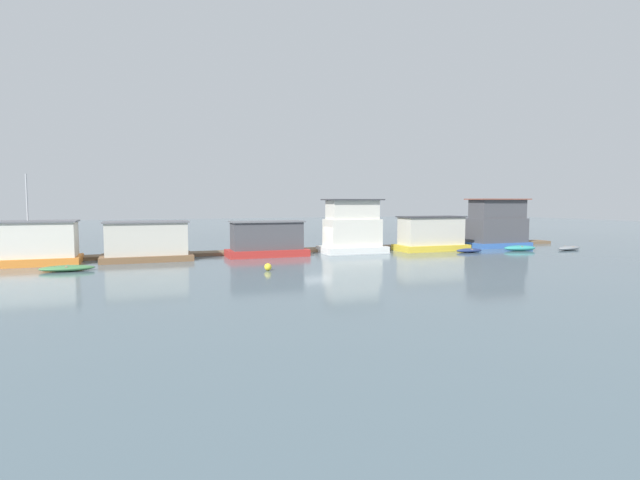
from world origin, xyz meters
The scene contains 16 objects.
ground_plane centered at (0.00, 0.00, 0.00)m, with size 200.00×200.00×0.00m, color slate.
dock_walkway centered at (0.00, 2.65, 0.15)m, with size 59.60×2.18×0.30m, color brown.
houseboat_orange centered at (-23.52, 0.27, 1.66)m, with size 6.97×3.92×7.07m.
houseboat_brown centered at (-15.02, 0.26, 1.57)m, with size 7.31×4.12×3.30m.
houseboat_red centered at (-4.78, -0.13, 1.46)m, with size 7.21×3.23×3.19m.
houseboat_white centered at (3.78, 0.24, 2.30)m, with size 6.16×3.82×5.16m.
houseboat_yellow centered at (12.08, -0.60, 1.62)m, with size 7.14×3.52×3.45m.
houseboat_blue centered at (20.92, 0.28, 2.44)m, with size 6.62×3.69×5.23m.
dinghy_green centered at (-20.48, -4.75, 0.21)m, with size 3.65×1.45×0.43m.
dinghy_navy centered at (14.47, -3.60, 0.19)m, with size 2.79×1.24×0.38m.
dinghy_teal centered at (20.18, -4.06, 0.27)m, with size 3.47×1.89×0.55m.
dinghy_grey centered at (25.50, -5.12, 0.21)m, with size 3.63×1.98×0.42m.
mooring_post_far_left centered at (-6.51, 1.31, 1.02)m, with size 0.28×0.28×2.04m, color brown.
mooring_post_centre centered at (17.24, 1.31, 0.77)m, with size 0.31×0.31×1.54m, color brown.
mooring_post_far_right centered at (-7.45, 1.31, 0.64)m, with size 0.25×0.25×1.29m, color brown.
buoy_yellow centered at (-7.00, -9.30, 0.26)m, with size 0.53×0.53×0.53m, color yellow.
Camera 1 is at (-15.63, -43.85, 4.96)m, focal length 28.00 mm.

